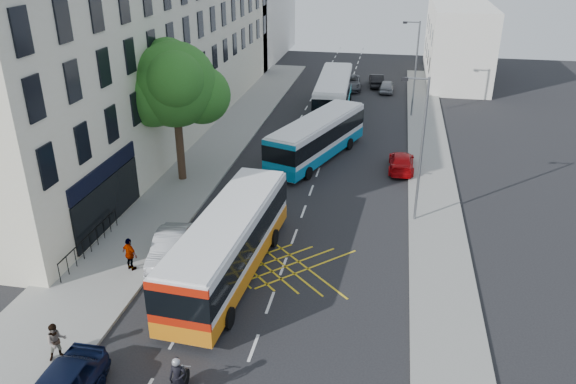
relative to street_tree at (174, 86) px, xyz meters
The scene contains 21 objects.
ground 18.33m from the street_tree, 60.38° to the right, with size 120.00×120.00×0.00m, color black.
pavement_left 6.22m from the street_tree, 73.47° to the left, with size 5.00×70.00×0.15m, color gray.
pavement_right 17.17m from the street_tree, ahead, with size 3.00×70.00×0.15m, color gray.
terrace_main 11.00m from the street_tree, 119.95° to the left, with size 8.30×45.00×13.50m.
terrace_far 40.43m from the street_tree, 97.81° to the left, with size 8.00×20.00×10.00m, color silver.
building_right 38.43m from the street_tree, 59.43° to the left, with size 6.00×18.00×8.00m, color silver.
street_tree is the anchor object (origin of this frame).
lamp_near 15.10m from the street_tree, 11.40° to the right, with size 1.45×0.15×8.00m.
lamp_far 22.57m from the street_tree, 49.19° to the left, with size 1.45×0.15×8.00m.
railings 11.22m from the street_tree, 97.02° to the right, with size 0.08×5.60×1.14m, color black, non-canonical shape.
bus_near 12.72m from the street_tree, 58.60° to the right, with size 3.33×11.39×3.16m.
bus_mid 10.83m from the street_tree, 34.15° to the left, with size 5.88×10.89×3.00m.
bus_far 19.38m from the street_tree, 65.20° to the left, with size 3.27×11.80×3.29m.
motorbike 19.98m from the street_tree, 69.74° to the right, with size 0.64×2.06×1.83m.
parked_car_silver 11.31m from the street_tree, 72.78° to the right, with size 1.46×4.19×1.38m, color #A7AAAF.
red_hatchback 15.77m from the street_tree, 17.73° to the left, with size 1.68×4.12×1.20m, color red.
distant_car_grey 27.70m from the street_tree, 71.59° to the left, with size 2.28×4.94×1.37m, color #47494F.
distant_car_silver 28.69m from the street_tree, 63.82° to the left, with size 1.44×3.57×1.22m, color #94959B.
distant_car_dark 30.11m from the street_tree, 67.62° to the left, with size 1.38×3.96×1.31m, color black.
pedestrian_near 17.93m from the street_tree, 84.94° to the right, with size 0.75×0.58×1.53m, color gray.
pedestrian_far 12.13m from the street_tree, 82.04° to the right, with size 0.97×0.41×1.66m, color gray.
Camera 1 is at (4.56, -16.74, 14.71)m, focal length 35.00 mm.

